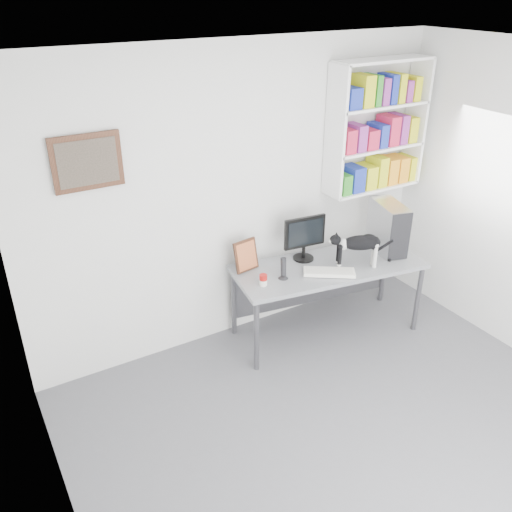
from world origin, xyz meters
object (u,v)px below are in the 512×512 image
(leaning_print, at_px, (246,255))
(soup_can, at_px, (263,280))
(monitor, at_px, (304,238))
(keyboard, at_px, (329,272))
(speaker, at_px, (283,268))
(bookshelf, at_px, (377,127))
(pc_tower, at_px, (388,227))
(cat, at_px, (358,251))
(desk, at_px, (326,299))

(leaning_print, xyz_separation_m, soup_can, (-0.01, -0.32, -0.10))
(monitor, relative_size, keyboard, 0.96)
(speaker, xyz_separation_m, soup_can, (-0.21, -0.01, -0.05))
(monitor, xyz_separation_m, soup_can, (-0.58, -0.23, -0.17))
(bookshelf, distance_m, keyboard, 1.48)
(monitor, relative_size, pc_tower, 0.91)
(bookshelf, xyz_separation_m, speaker, (-1.26, -0.36, -1.01))
(speaker, bearing_deg, cat, 7.86)
(leaning_print, height_order, cat, cat)
(cat, bearing_deg, keyboard, -159.13)
(monitor, distance_m, speaker, 0.44)
(keyboard, distance_m, speaker, 0.43)
(bookshelf, relative_size, desk, 0.70)
(pc_tower, relative_size, speaker, 2.32)
(speaker, height_order, cat, cat)
(speaker, bearing_deg, bookshelf, 36.68)
(monitor, xyz_separation_m, keyboard, (0.03, -0.36, -0.20))
(bookshelf, xyz_separation_m, desk, (-0.76, -0.36, -1.48))
(keyboard, bearing_deg, leaning_print, 177.40)
(bookshelf, height_order, speaker, bookshelf)
(monitor, xyz_separation_m, pc_tower, (0.81, -0.24, 0.02))
(leaning_print, distance_m, soup_can, 0.33)
(keyboard, xyz_separation_m, speaker, (-0.40, 0.14, 0.09))
(monitor, bearing_deg, soup_can, -152.28)
(leaning_print, relative_size, soup_can, 2.95)
(keyboard, bearing_deg, bookshelf, 63.84)
(desk, xyz_separation_m, keyboard, (-0.10, -0.14, 0.39))
(pc_tower, bearing_deg, leaning_print, -177.97)
(desk, xyz_separation_m, soup_can, (-0.72, -0.01, 0.42))
(pc_tower, bearing_deg, monitor, 179.04)
(desk, bearing_deg, leaning_print, 165.27)
(cat, bearing_deg, pc_tower, 41.81)
(soup_can, xyz_separation_m, cat, (0.92, -0.15, 0.11))
(pc_tower, xyz_separation_m, leaning_print, (-1.38, 0.33, -0.09))
(bookshelf, height_order, soup_can, bookshelf)
(monitor, bearing_deg, speaker, -143.32)
(pc_tower, bearing_deg, keyboard, -155.93)
(desk, distance_m, soup_can, 0.83)
(pc_tower, xyz_separation_m, soup_can, (-1.39, 0.01, -0.19))
(leaning_print, distance_m, cat, 1.02)
(monitor, relative_size, leaning_print, 1.47)
(bookshelf, relative_size, soup_can, 12.26)
(leaning_print, bearing_deg, keyboard, -45.76)
(bookshelf, relative_size, pc_tower, 2.59)
(bookshelf, relative_size, keyboard, 2.71)
(monitor, bearing_deg, pc_tower, -10.20)
(bookshelf, bearing_deg, monitor, -171.09)
(bookshelf, distance_m, speaker, 1.65)
(desk, xyz_separation_m, speaker, (-0.50, 0.00, 0.47))
(keyboard, bearing_deg, desk, 87.41)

